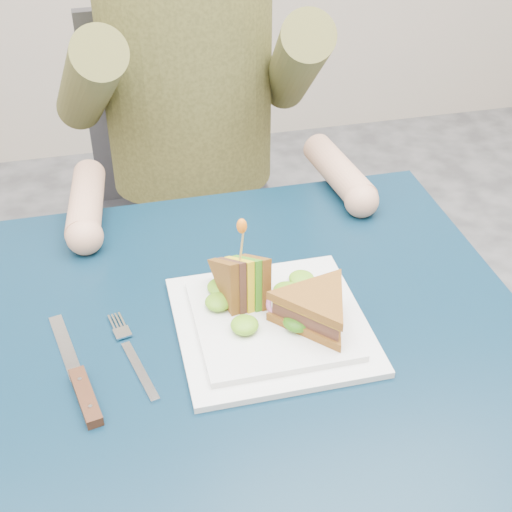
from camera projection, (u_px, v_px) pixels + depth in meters
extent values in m
cube|color=black|center=(266.00, 340.00, 0.99)|extent=(0.75, 0.75, 0.03)
cylinder|color=#595B5E|center=(67.00, 394.00, 1.40)|extent=(0.04, 0.04, 0.70)
cylinder|color=#595B5E|center=(373.00, 342.00, 1.52)|extent=(0.04, 0.04, 0.70)
cube|color=#47474C|center=(196.00, 234.00, 1.67)|extent=(0.42, 0.40, 0.04)
cube|color=#47474C|center=(178.00, 103.00, 1.66)|extent=(0.42, 0.03, 0.46)
cylinder|color=#47474C|center=(136.00, 368.00, 1.64)|extent=(0.02, 0.02, 0.43)
cylinder|color=#47474C|center=(287.00, 343.00, 1.71)|extent=(0.02, 0.02, 0.43)
cylinder|color=#47474C|center=(124.00, 280.00, 1.91)|extent=(0.02, 0.02, 0.43)
cylinder|color=#47474C|center=(254.00, 261.00, 1.98)|extent=(0.02, 0.02, 0.43)
cylinder|color=#4B4922|center=(187.00, 64.00, 1.41)|extent=(0.34, 0.34, 0.52)
cylinder|color=brown|center=(88.00, 84.00, 1.29)|extent=(0.15, 0.39, 0.31)
cylinder|color=tan|center=(86.00, 202.00, 1.20)|extent=(0.08, 0.20, 0.06)
sphere|color=tan|center=(85.00, 237.00, 1.13)|extent=(0.06, 0.06, 0.06)
cylinder|color=brown|center=(295.00, 65.00, 1.36)|extent=(0.15, 0.39, 0.31)
cylinder|color=tan|center=(339.00, 172.00, 1.29)|extent=(0.08, 0.20, 0.06)
sphere|color=tan|center=(362.00, 200.00, 1.21)|extent=(0.06, 0.06, 0.06)
cube|color=white|center=(271.00, 325.00, 0.99)|extent=(0.26, 0.26, 0.01)
cube|color=white|center=(271.00, 320.00, 0.98)|extent=(0.21, 0.21, 0.01)
cube|color=silver|center=(140.00, 371.00, 0.92)|extent=(0.04, 0.12, 0.00)
cube|color=silver|center=(122.00, 333.00, 0.98)|extent=(0.03, 0.03, 0.00)
cube|color=silver|center=(112.00, 322.00, 1.00)|extent=(0.01, 0.03, 0.00)
cube|color=silver|center=(115.00, 321.00, 1.00)|extent=(0.01, 0.03, 0.00)
cube|color=silver|center=(118.00, 320.00, 1.00)|extent=(0.01, 0.03, 0.00)
cube|color=silver|center=(122.00, 319.00, 1.00)|extent=(0.01, 0.03, 0.00)
cube|color=silver|center=(66.00, 347.00, 0.96)|extent=(0.04, 0.14, 0.00)
cube|color=black|center=(86.00, 397.00, 0.88)|extent=(0.04, 0.10, 0.01)
cylinder|color=silver|center=(80.00, 379.00, 0.89)|extent=(0.01, 0.01, 0.00)
cylinder|color=silver|center=(90.00, 407.00, 0.86)|extent=(0.01, 0.01, 0.00)
cylinder|color=tan|center=(242.00, 243.00, 0.95)|extent=(0.01, 0.01, 0.06)
ellipsoid|color=orange|center=(242.00, 226.00, 0.94)|extent=(0.01, 0.01, 0.02)
torus|color=#9E4C7A|center=(281.00, 305.00, 0.98)|extent=(0.04, 0.04, 0.02)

